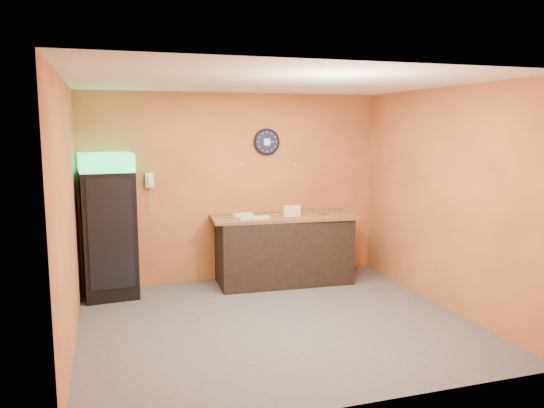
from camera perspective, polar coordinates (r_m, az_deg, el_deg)
name	(u,v)px	position (r m, az deg, el deg)	size (l,w,h in m)	color
floor	(276,322)	(6.45, 0.46, -12.61)	(4.50, 4.50, 0.00)	#47474C
back_wall	(235,187)	(8.00, -3.97, 1.81)	(4.50, 0.02, 2.80)	#D47E3C
left_wall	(68,216)	(5.81, -21.13, -1.20)	(0.02, 4.00, 2.80)	#D47E3C
right_wall	(444,198)	(7.11, 17.98, 0.61)	(0.02, 4.00, 2.80)	#D47E3C
ceiling	(276,82)	(6.04, 0.49, 13.02)	(4.50, 4.00, 0.02)	white
beverage_cooler	(108,228)	(7.46, -17.19, -2.47)	(0.74, 0.75, 1.96)	black
prep_counter	(283,250)	(7.92, 1.20, -4.96)	(1.94, 0.86, 0.97)	black
wall_clock	(267,142)	(8.05, -0.59, 6.70)	(0.40, 0.06, 0.40)	black
wall_phone	(149,181)	(7.74, -13.05, 2.47)	(0.11, 0.10, 0.21)	white
butcher_paper	(283,217)	(7.82, 1.21, -1.36)	(2.12, 0.87, 0.04)	brown
sub_roll_stack	(292,211)	(7.73, 2.13, -0.75)	(0.25, 0.11, 0.16)	beige
wrapped_sandwich_left	(248,218)	(7.48, -2.55, -1.51)	(0.26, 0.10, 0.04)	silver
wrapped_sandwich_mid	(261,218)	(7.51, -1.25, -1.47)	(0.26, 0.10, 0.04)	silver
wrapped_sandwich_right	(243,215)	(7.74, -3.18, -1.17)	(0.30, 0.12, 0.04)	silver
kitchen_tool	(284,213)	(7.82, 1.31, -0.99)	(0.06, 0.06, 0.06)	silver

